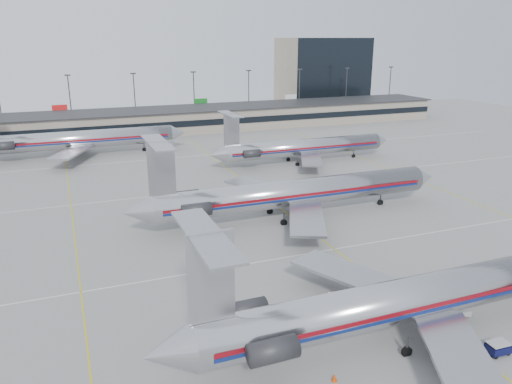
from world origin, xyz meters
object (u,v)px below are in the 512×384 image
jet_foreground (412,298)px  belt_loader (451,310)px  jet_second_row (290,193)px  tug_center (456,353)px

jet_foreground → belt_loader: (5.66, 1.07, -3.03)m
belt_loader → jet_second_row: bearing=108.5°
jet_second_row → tug_center: jet_second_row is taller
tug_center → belt_loader: 7.22m
jet_foreground → belt_loader: size_ratio=10.74×
jet_foreground → jet_second_row: 31.37m
jet_foreground → tug_center: bearing=-76.1°
jet_second_row → belt_loader: bearing=-85.1°
tug_center → jet_foreground: bearing=120.5°
jet_foreground → jet_second_row: jet_second_row is taller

